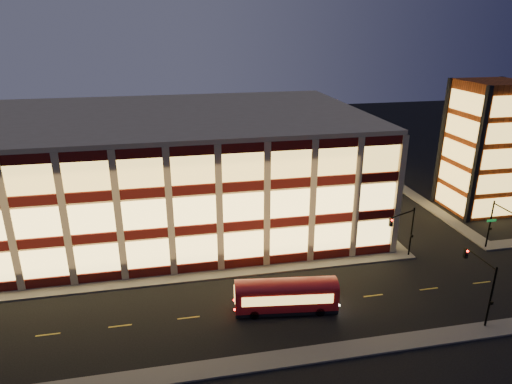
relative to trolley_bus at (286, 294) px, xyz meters
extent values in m
plane|color=black|center=(-6.94, 6.64, -1.76)|extent=(200.00, 200.00, 0.00)
cube|color=#514F4C|center=(-9.94, 7.64, -1.69)|extent=(54.00, 2.00, 0.15)
cube|color=#514F4C|center=(16.06, 23.64, -1.69)|extent=(2.00, 30.00, 0.15)
cube|color=#514F4C|center=(27.06, 23.64, -1.69)|extent=(2.00, 30.00, 0.15)
cube|color=#514F4C|center=(-6.94, -6.36, -1.69)|extent=(100.00, 2.00, 0.15)
cube|color=tan|center=(-9.94, 23.64, 5.24)|extent=(50.00, 30.00, 14.00)
cube|color=tan|center=(-9.94, 23.64, 12.49)|extent=(50.40, 30.40, 0.50)
cube|color=#470C0A|center=(-9.94, 8.52, -1.11)|extent=(50.10, 0.25, 1.00)
cube|color=#FACF69|center=(-9.94, 8.54, 0.99)|extent=(49.00, 0.20, 3.00)
cube|color=#470C0A|center=(15.18, 23.64, -1.11)|extent=(0.25, 30.10, 1.00)
cube|color=#FACF69|center=(15.16, 23.64, 0.99)|extent=(0.20, 29.00, 3.00)
cube|color=#470C0A|center=(-9.94, 8.52, 3.29)|extent=(50.10, 0.25, 1.00)
cube|color=#FACF69|center=(-9.94, 8.54, 5.39)|extent=(49.00, 0.20, 3.00)
cube|color=#470C0A|center=(15.18, 23.64, 3.29)|extent=(0.25, 30.10, 1.00)
cube|color=#FACF69|center=(15.16, 23.64, 5.39)|extent=(0.20, 29.00, 3.00)
cube|color=#470C0A|center=(-9.94, 8.52, 7.69)|extent=(50.10, 0.25, 1.00)
cube|color=#FACF69|center=(-9.94, 8.54, 9.79)|extent=(49.00, 0.20, 3.00)
cube|color=#470C0A|center=(15.18, 23.64, 7.69)|extent=(0.25, 30.10, 1.00)
cube|color=#FACF69|center=(15.16, 23.64, 9.79)|extent=(0.20, 29.00, 3.00)
cube|color=#8C3814|center=(33.06, 18.64, 7.24)|extent=(8.00, 8.00, 18.00)
cube|color=black|center=(29.06, 14.64, 7.24)|extent=(0.60, 0.60, 18.00)
cube|color=black|center=(29.06, 22.64, 7.24)|extent=(0.60, 0.60, 18.00)
cube|color=black|center=(37.06, 22.64, 7.24)|extent=(0.60, 0.60, 18.00)
cube|color=#EEBC53|center=(33.06, 14.56, 0.04)|extent=(6.60, 0.16, 2.60)
cube|color=#EEBC53|center=(28.98, 18.64, 0.04)|extent=(0.16, 6.60, 2.60)
cube|color=#EEBC53|center=(33.06, 14.56, 3.44)|extent=(6.60, 0.16, 2.60)
cube|color=#EEBC53|center=(28.98, 18.64, 3.44)|extent=(0.16, 6.60, 2.60)
cube|color=#EEBC53|center=(33.06, 14.56, 6.84)|extent=(6.60, 0.16, 2.60)
cube|color=#EEBC53|center=(28.98, 18.64, 6.84)|extent=(0.16, 6.60, 2.60)
cube|color=#EEBC53|center=(33.06, 14.56, 10.24)|extent=(6.60, 0.16, 2.60)
cube|color=#EEBC53|center=(28.98, 18.64, 10.24)|extent=(0.16, 6.60, 2.60)
cube|color=#EEBC53|center=(28.98, 18.64, 13.64)|extent=(0.16, 6.60, 2.60)
cylinder|color=black|center=(16.56, 7.44, 1.24)|extent=(0.18, 0.18, 6.00)
cylinder|color=black|center=(14.81, 6.69, 3.94)|extent=(3.56, 1.63, 0.14)
cube|color=black|center=(13.06, 5.94, 3.44)|extent=(0.32, 0.32, 0.95)
sphere|color=#FF0C05|center=(13.06, 5.76, 3.74)|extent=(0.20, 0.20, 0.20)
cube|color=black|center=(16.56, 7.24, 0.84)|extent=(0.25, 0.18, 0.28)
cylinder|color=black|center=(26.56, 7.44, 1.24)|extent=(0.18, 0.18, 6.00)
cylinder|color=black|center=(26.56, 5.44, 3.94)|extent=(0.14, 4.00, 0.14)
cube|color=black|center=(26.56, 7.24, 0.84)|extent=(0.25, 0.18, 0.28)
cube|color=#0C7226|center=(26.56, 7.29, 1.84)|extent=(1.20, 0.06, 0.28)
cylinder|color=black|center=(16.56, -5.86, 1.24)|extent=(0.18, 0.18, 6.00)
cylinder|color=black|center=(16.56, -3.86, 3.94)|extent=(0.14, 4.00, 0.14)
cube|color=black|center=(16.56, -1.86, 3.44)|extent=(0.32, 0.32, 0.95)
sphere|color=#FF0C05|center=(16.56, -2.04, 3.74)|extent=(0.20, 0.20, 0.20)
cube|color=black|center=(16.56, -6.06, 0.84)|extent=(0.25, 0.18, 0.28)
cube|color=#9E080D|center=(0.00, 0.00, -0.17)|extent=(9.62, 3.49, 2.16)
cube|color=black|center=(0.00, 0.00, -1.44)|extent=(9.62, 3.49, 0.33)
cylinder|color=black|center=(-3.11, -0.65, -1.34)|extent=(0.87, 0.38, 0.85)
cylinder|color=black|center=(-2.86, 1.40, -1.34)|extent=(0.87, 0.38, 0.85)
cylinder|color=black|center=(2.86, -1.40, -1.34)|extent=(0.87, 0.38, 0.85)
cylinder|color=black|center=(3.11, 0.65, -1.34)|extent=(0.87, 0.38, 0.85)
cube|color=#EEBC53|center=(-0.15, -1.20, 0.12)|extent=(8.21, 1.08, 0.94)
cube|color=#EEBC53|center=(0.15, 1.20, 0.12)|extent=(8.21, 1.08, 0.94)
camera|label=1|loc=(-9.84, -34.64, 23.40)|focal=32.00mm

